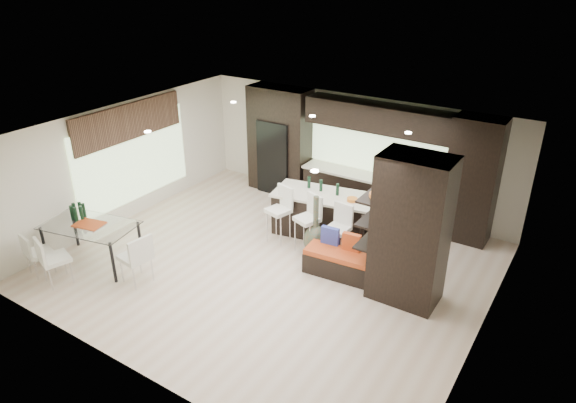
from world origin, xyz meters
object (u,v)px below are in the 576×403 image
Objects in this scene: stool_left at (278,220)px; stool_right at (337,238)px; chair_far at (39,255)px; chair_end at (136,260)px; kitchen_island at (326,214)px; floor_vase at (316,226)px; chair_near at (56,262)px; stool_mid at (307,229)px; dining_table at (93,244)px; bench at (339,263)px.

stool_left is 1.04× the size of stool_right.
chair_end reaches higher than chair_far.
kitchen_island is 4.09m from chair_end.
stool_left is 0.95m from floor_vase.
chair_near is at bearing -133.83° from stool_right.
dining_table is at bearing -120.63° from stool_mid.
chair_near is at bearing -101.97° from dining_table.
chair_end is (-2.30, -2.67, -0.19)m from floor_vase.
stool_mid is 0.76× the size of floor_vase.
floor_vase is (-0.47, -0.06, 0.18)m from stool_right.
kitchen_island is at bearing 59.76° from chair_far.
stool_right is (0.70, 0.01, -0.02)m from stool_mid.
stool_mid is at bearing 64.71° from chair_near.
kitchen_island reaches higher than chair_near.
chair_end is at bearing -148.83° from bench.
chair_near is (-4.00, -3.55, -0.03)m from stool_right.
stool_mid is (0.00, -0.81, 0.01)m from kitchen_island.
kitchen_island is 1.76× the size of floor_vase.
chair_far is (-4.08, -3.47, -0.25)m from floor_vase.
chair_far is (-4.85, -3.04, 0.15)m from bench.
floor_vase is 3.53m from chair_end.
stool_left is 0.70m from stool_mid.
chair_near is at bearing -113.10° from stool_mid.
chair_near is (-3.29, -4.36, -0.03)m from kitchen_island.
dining_table is (-3.29, -3.53, -0.05)m from kitchen_island.
kitchen_island is at bearing -22.43° from chair_end.
bench is at bearing -29.16° from floor_vase.
dining_table is at bearing 66.48° from chair_far.
stool_right is 1.19× the size of chair_far.
stool_mid reaches higher than kitchen_island.
kitchen_island is 2.31× the size of stool_left.
dining_table is 1.92× the size of chair_end.
chair_far is at bearing -136.90° from dining_table.
bench is 0.97m from floor_vase.
floor_vase reaches higher than dining_table.
floor_vase is 0.73× the size of dining_table.
chair_near is 0.96× the size of chair_end.
stool_left reaches higher than kitchen_island.
stool_right is 1.07× the size of chair_near.
stool_right is at bearing 15.16° from stool_left.
stool_mid is at bearing -29.31° from chair_end.
chair_end is (1.22, 0.82, 0.02)m from chair_near.
kitchen_island is 2.57× the size of chair_near.
stool_right is at bearing 22.36° from dining_table.
kitchen_island is 1.07m from stool_left.
stool_left is at bearing 176.98° from floor_vase.
stool_mid reaches higher than stool_right.
dining_table is (-4.30, -2.24, 0.18)m from bench.
floor_vase is at bearing 62.37° from chair_near.
kitchen_island is 0.81m from stool_mid.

